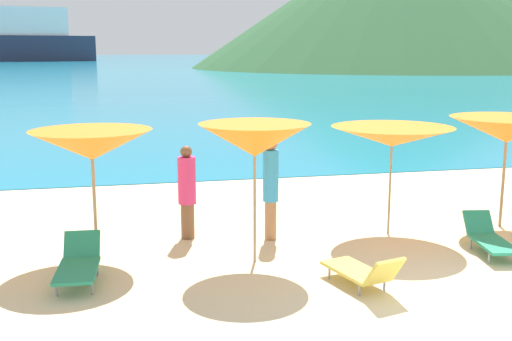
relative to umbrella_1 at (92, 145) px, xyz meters
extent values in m
cube|color=beige|center=(5.33, 6.37, -2.08)|extent=(50.00, 100.00, 0.30)
cube|color=teal|center=(5.33, 225.72, -1.92)|extent=(650.00, 440.00, 0.02)
cylinder|color=#9E7F59|center=(0.00, 0.00, -0.90)|extent=(0.06, 0.06, 2.06)
cone|color=orange|center=(0.00, 0.00, 0.00)|extent=(2.15, 2.15, 0.50)
sphere|color=#9E7F59|center=(0.00, 0.00, 0.16)|extent=(0.07, 0.07, 0.07)
cylinder|color=#9E7F59|center=(2.59, -0.84, -0.84)|extent=(0.05, 0.05, 2.19)
cone|color=orange|center=(2.59, -0.84, 0.12)|extent=(1.88, 1.88, 0.54)
sphere|color=#9E7F59|center=(2.59, -0.84, 0.29)|extent=(0.07, 0.07, 0.07)
cylinder|color=#9E7F59|center=(5.44, 0.14, -0.94)|extent=(0.04, 0.04, 1.99)
cone|color=orange|center=(5.44, 0.14, -0.04)|extent=(2.51, 2.51, 0.37)
sphere|color=#9E7F59|center=(5.44, 0.14, 0.08)|extent=(0.07, 0.07, 0.07)
cylinder|color=#9E7F59|center=(7.86, 0.14, -0.90)|extent=(0.06, 0.06, 2.08)
cone|color=orange|center=(7.86, 0.14, 0.02)|extent=(2.33, 2.33, 0.50)
sphere|color=#9E7F59|center=(7.86, 0.14, 0.17)|extent=(0.07, 0.07, 0.07)
cube|color=#D8BF4C|center=(3.85, -2.16, -1.73)|extent=(0.80, 1.20, 0.05)
cube|color=#D8BF4C|center=(4.03, -2.83, -1.52)|extent=(0.58, 0.45, 0.44)
cylinder|color=gray|center=(3.99, -1.77, -1.84)|extent=(0.04, 0.04, 0.18)
cylinder|color=gray|center=(3.54, -1.89, -1.84)|extent=(0.04, 0.04, 0.18)
cylinder|color=gray|center=(4.18, -2.51, -1.84)|extent=(0.04, 0.04, 0.18)
cylinder|color=gray|center=(3.74, -2.63, -1.84)|extent=(0.04, 0.04, 0.18)
cube|color=#268C66|center=(6.64, -1.50, -1.71)|extent=(0.71, 1.20, 0.05)
cube|color=#268C66|center=(6.77, -0.79, -1.53)|extent=(0.55, 0.42, 0.39)
cylinder|color=gray|center=(6.36, -1.80, -1.83)|extent=(0.04, 0.04, 0.20)
cylinder|color=gray|center=(6.50, -1.03, -1.83)|extent=(0.04, 0.04, 0.20)
cylinder|color=gray|center=(6.94, -1.10, -1.83)|extent=(0.04, 0.04, 0.20)
cube|color=#268C66|center=(-0.25, -1.38, -1.68)|extent=(0.66, 1.15, 0.05)
cube|color=#268C66|center=(-0.20, -0.68, -1.50)|extent=(0.58, 0.35, 0.40)
cylinder|color=gray|center=(-0.52, -1.71, -1.82)|extent=(0.04, 0.04, 0.23)
cylinder|color=gray|center=(-0.02, -1.74, -1.82)|extent=(0.04, 0.04, 0.23)
cylinder|color=gray|center=(-0.46, -0.93, -1.82)|extent=(0.04, 0.04, 0.23)
cylinder|color=gray|center=(0.03, -0.96, -1.82)|extent=(0.04, 0.04, 0.23)
cylinder|color=brown|center=(1.64, 0.70, -1.60)|extent=(0.25, 0.25, 0.68)
cylinder|color=#D83372|center=(1.64, 0.70, -0.82)|extent=(0.33, 0.33, 0.88)
sphere|color=brown|center=(1.64, 0.70, -0.28)|extent=(0.22, 0.22, 0.22)
cylinder|color=#A3704C|center=(3.15, 0.30, -1.57)|extent=(0.22, 0.22, 0.74)
cylinder|color=#3399D8|center=(3.15, 0.30, -0.72)|extent=(0.29, 0.29, 0.96)
sphere|color=#A3704C|center=(3.15, 0.30, -0.13)|extent=(0.24, 0.24, 0.24)
camera|label=1|loc=(0.45, -10.55, 1.56)|focal=43.61mm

